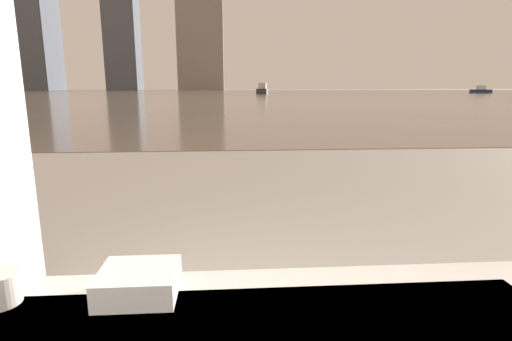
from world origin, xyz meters
name	(u,v)px	position (x,y,z in m)	size (l,w,h in m)	color
towel_stack	(139,282)	(-0.34, 0.97, 0.58)	(0.23, 0.21, 0.08)	white
harbor_water	(227,94)	(0.00, 62.00, 0.01)	(180.00, 110.00, 0.01)	gray
harbor_boat_0	(263,90)	(5.31, 60.97, 0.58)	(2.21, 4.51, 1.62)	#2D2D33
harbor_boat_2	(481,90)	(42.98, 65.96, 0.45)	(2.54, 3.47, 1.24)	navy
harbor_boat_4	(8,90)	(-39.11, 75.43, 0.54)	(2.12, 4.19, 1.50)	#335647
skyline_tower_0	(28,13)	(-53.43, 118.00, 20.36)	(11.74, 13.88, 40.72)	#4C515B
skyline_tower_1	(120,1)	(-28.69, 118.00, 23.80)	(7.69, 11.94, 47.59)	#4C515B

